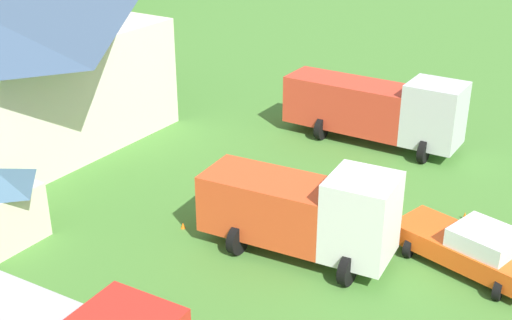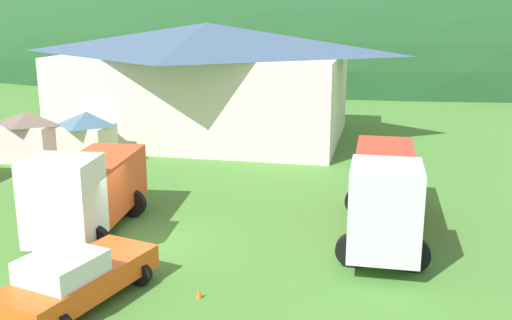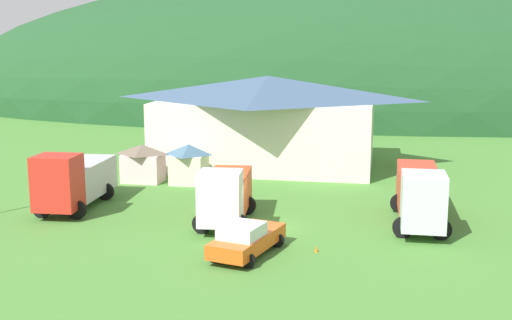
% 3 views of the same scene
% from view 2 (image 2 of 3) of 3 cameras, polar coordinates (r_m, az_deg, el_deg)
% --- Properties ---
extents(ground_plane, '(200.00, 200.00, 0.00)m').
position_cam_2_polar(ground_plane, '(22.04, -10.45, -7.59)').
color(ground_plane, '#477F33').
extents(forested_hill_backdrop, '(129.90, 60.00, 39.55)m').
position_cam_2_polar(forested_hill_backdrop, '(85.38, 6.81, 8.74)').
color(forested_hill_backdrop, '#1E4723').
rests_on(forested_hill_backdrop, ground).
extents(depot_building, '(18.12, 12.66, 7.26)m').
position_cam_2_polar(depot_building, '(38.47, -4.62, 7.71)').
color(depot_building, silver).
rests_on(depot_building, ground).
extents(play_shed_cream, '(2.55, 2.51, 2.83)m').
position_cam_2_polar(play_shed_cream, '(33.08, -15.77, 2.13)').
color(play_shed_cream, beige).
rests_on(play_shed_cream, ground).
extents(play_shed_pink, '(3.01, 2.19, 2.73)m').
position_cam_2_polar(play_shed_pink, '(34.73, -20.84, 2.20)').
color(play_shed_pink, beige).
rests_on(play_shed_pink, ground).
extents(heavy_rig_white, '(3.40, 6.86, 3.38)m').
position_cam_2_polar(heavy_rig_white, '(22.53, -15.86, -2.75)').
color(heavy_rig_white, white).
rests_on(heavy_rig_white, ground).
extents(tow_truck_silver, '(3.06, 8.50, 3.45)m').
position_cam_2_polar(tow_truck_silver, '(21.80, 12.16, -2.91)').
color(tow_truck_silver, silver).
rests_on(tow_truck_silver, ground).
extents(service_pickup_orange, '(3.15, 5.24, 1.66)m').
position_cam_2_polar(service_pickup_orange, '(17.70, -16.88, -10.72)').
color(service_pickup_orange, '#F15519').
rests_on(service_pickup_orange, ground).
extents(traffic_cone_near_pickup, '(0.36, 0.36, 0.62)m').
position_cam_2_polar(traffic_cone_near_pickup, '(17.76, -5.47, -13.01)').
color(traffic_cone_near_pickup, orange).
rests_on(traffic_cone_near_pickup, ground).
extents(traffic_cone_mid_row, '(0.36, 0.36, 0.47)m').
position_cam_2_polar(traffic_cone_mid_row, '(27.39, -12.70, -3.33)').
color(traffic_cone_mid_row, orange).
rests_on(traffic_cone_mid_row, ground).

